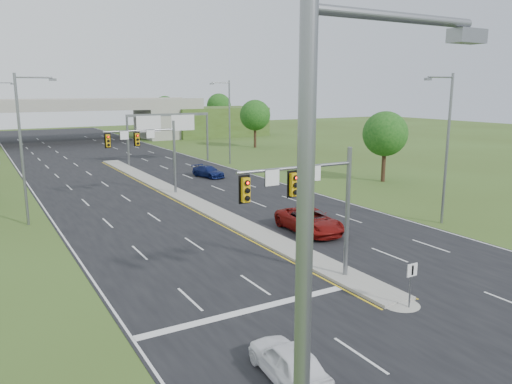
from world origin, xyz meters
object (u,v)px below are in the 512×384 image
at_px(sign_gantry, 168,124).
at_px(car_far_a, 309,221).
at_px(car_white, 289,361).
at_px(keep_right_sign, 411,278).
at_px(car_far_b, 208,172).
at_px(overpass, 69,123).
at_px(signal_mast_far, 151,146).
at_px(signal_mast_near, 314,196).

bearing_deg(sign_gantry, car_far_a, -95.01).
bearing_deg(car_white, sign_gantry, -101.12).
distance_m(keep_right_sign, car_far_b, 37.04).
relative_size(keep_right_sign, sign_gantry, 0.19).
height_order(car_white, car_far_b, car_white).
bearing_deg(car_far_b, car_white, -124.90).
bearing_deg(car_white, keep_right_sign, -161.62).
xyz_separation_m(overpass, car_far_a, (3.44, -72.01, -2.71)).
distance_m(signal_mast_far, keep_right_sign, 29.71).
distance_m(car_white, car_far_a, 18.37).
relative_size(signal_mast_near, car_far_b, 1.58).
height_order(sign_gantry, overpass, overpass).
bearing_deg(signal_mast_far, car_far_b, 38.25).
xyz_separation_m(signal_mast_far, car_white, (-5.65, -31.37, -4.03)).
height_order(signal_mast_near, keep_right_sign, signal_mast_near).
distance_m(signal_mast_far, overpass, 55.13).
distance_m(sign_gantry, car_far_b, 13.79).
bearing_deg(overpass, signal_mast_near, -91.62).
bearing_deg(signal_mast_far, car_white, -100.20).
bearing_deg(car_white, car_far_b, -105.98).
bearing_deg(signal_mast_far, keep_right_sign, -85.61).
xyz_separation_m(car_white, car_far_b, (14.51, 38.36, -0.03)).
bearing_deg(car_far_a, signal_mast_near, -122.80).
bearing_deg(signal_mast_near, keep_right_sign, -63.06).
bearing_deg(overpass, car_white, -95.23).
bearing_deg(signal_mast_far, signal_mast_near, -90.00).
height_order(keep_right_sign, car_white, keep_right_sign).
bearing_deg(keep_right_sign, signal_mast_far, 94.39).
xyz_separation_m(overpass, car_far_b, (6.60, -48.09, -2.89)).
distance_m(sign_gantry, overpass, 35.75).
bearing_deg(car_white, signal_mast_near, -126.81).
relative_size(sign_gantry, car_far_b, 2.62).
bearing_deg(car_far_b, car_far_a, -111.69).
xyz_separation_m(keep_right_sign, overpass, (0.00, 84.53, 2.04)).
bearing_deg(signal_mast_near, car_far_a, 54.73).
relative_size(signal_mast_near, overpass, 0.09).
height_order(signal_mast_near, signal_mast_far, same).
relative_size(keep_right_sign, car_far_b, 0.50).
xyz_separation_m(car_far_a, car_far_b, (3.16, 23.92, -0.18)).
xyz_separation_m(signal_mast_far, keep_right_sign, (2.26, -29.45, -3.21)).
bearing_deg(signal_mast_near, sign_gantry, 78.75).
distance_m(signal_mast_near, overpass, 80.11).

